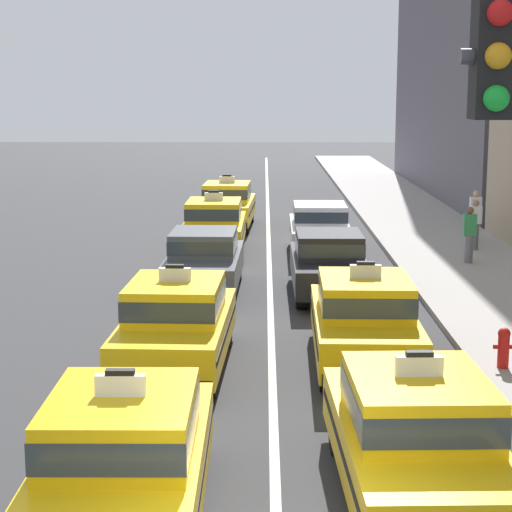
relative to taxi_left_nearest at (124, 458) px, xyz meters
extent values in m
cube|color=silver|center=(1.74, 18.03, -0.87)|extent=(0.14, 80.00, 0.01)
cube|color=#9E9993|center=(7.34, 13.03, -0.80)|extent=(4.00, 90.00, 0.15)
cylinder|color=black|center=(-0.75, 1.57, -0.56)|extent=(0.24, 0.64, 0.64)
cylinder|color=black|center=(0.73, 1.58, -0.56)|extent=(0.24, 0.64, 0.64)
cube|color=yellow|center=(0.00, 0.05, -0.21)|extent=(1.83, 4.51, 0.70)
cube|color=black|center=(0.00, 0.05, -0.16)|extent=(1.84, 4.15, 0.10)
cube|color=yellow|center=(0.00, -0.10, 0.46)|extent=(1.61, 2.11, 0.64)
cube|color=#2D3842|center=(0.00, -0.10, 0.46)|extent=(1.63, 2.13, 0.35)
cube|color=white|center=(0.00, -0.10, 0.90)|extent=(0.56, 0.12, 0.24)
cube|color=black|center=(0.00, -0.10, 1.05)|extent=(0.32, 0.11, 0.06)
cube|color=black|center=(-0.01, 2.26, -0.46)|extent=(1.71, 0.15, 0.20)
cylinder|color=black|center=(-0.65, 7.73, -0.56)|extent=(0.27, 0.65, 0.64)
cylinder|color=black|center=(0.82, 7.67, -0.56)|extent=(0.27, 0.65, 0.64)
cylinder|color=black|center=(-0.78, 4.67, -0.56)|extent=(0.27, 0.65, 0.64)
cylinder|color=black|center=(0.69, 4.61, -0.56)|extent=(0.27, 0.65, 0.64)
cube|color=yellow|center=(0.02, 6.17, -0.21)|extent=(1.99, 4.57, 0.70)
cube|color=black|center=(0.02, 6.17, -0.16)|extent=(1.99, 4.21, 0.10)
cube|color=yellow|center=(0.01, 6.02, 0.46)|extent=(1.69, 2.16, 0.64)
cube|color=#2D3842|center=(0.01, 6.02, 0.46)|extent=(1.71, 2.19, 0.35)
cube|color=white|center=(0.01, 6.02, 0.90)|extent=(0.56, 0.14, 0.24)
cube|color=black|center=(0.01, 6.02, 1.05)|extent=(0.32, 0.12, 0.06)
cube|color=black|center=(0.11, 8.38, -0.46)|extent=(1.71, 0.21, 0.20)
cube|color=black|center=(-0.07, 3.96, -0.46)|extent=(1.71, 0.21, 0.20)
cylinder|color=black|center=(-0.58, 13.94, -0.56)|extent=(0.26, 0.65, 0.64)
cylinder|color=black|center=(0.86, 13.90, -0.56)|extent=(0.26, 0.65, 0.64)
cylinder|color=black|center=(-0.66, 11.10, -0.56)|extent=(0.26, 0.65, 0.64)
cylinder|color=black|center=(0.78, 11.07, -0.56)|extent=(0.26, 0.65, 0.64)
cube|color=#4C5156|center=(0.10, 12.50, -0.23)|extent=(1.87, 4.34, 0.66)
cube|color=#4C5156|center=(0.10, 12.40, 0.40)|extent=(1.61, 1.94, 0.60)
cube|color=#2D3842|center=(0.10, 12.40, 0.40)|extent=(1.63, 1.96, 0.33)
cylinder|color=black|center=(-0.67, 19.62, -0.56)|extent=(0.25, 0.64, 0.64)
cylinder|color=black|center=(0.81, 19.60, -0.56)|extent=(0.25, 0.64, 0.64)
cylinder|color=black|center=(-0.71, 16.56, -0.56)|extent=(0.25, 0.64, 0.64)
cylinder|color=black|center=(0.77, 16.54, -0.56)|extent=(0.25, 0.64, 0.64)
cube|color=yellow|center=(0.05, 18.08, -0.21)|extent=(1.85, 4.52, 0.70)
cube|color=black|center=(0.05, 18.08, -0.16)|extent=(1.87, 4.16, 0.10)
cube|color=yellow|center=(0.05, 17.93, 0.46)|extent=(1.62, 2.12, 0.64)
cube|color=#2D3842|center=(0.05, 17.93, 0.46)|extent=(1.64, 2.14, 0.35)
cube|color=white|center=(0.05, 17.93, 0.90)|extent=(0.56, 0.13, 0.24)
cube|color=black|center=(0.05, 17.93, 1.05)|extent=(0.32, 0.11, 0.06)
cube|color=black|center=(0.08, 20.29, -0.46)|extent=(1.71, 0.16, 0.20)
cube|color=black|center=(0.02, 15.87, -0.46)|extent=(1.71, 0.16, 0.20)
cylinder|color=black|center=(-0.42, 24.92, -0.56)|extent=(0.27, 0.65, 0.64)
cylinder|color=black|center=(1.05, 24.86, -0.56)|extent=(0.27, 0.65, 0.64)
cylinder|color=black|center=(-0.56, 21.87, -0.56)|extent=(0.27, 0.65, 0.64)
cylinder|color=black|center=(0.92, 21.80, -0.56)|extent=(0.27, 0.65, 0.64)
cube|color=yellow|center=(0.25, 23.36, -0.21)|extent=(2.00, 4.57, 0.70)
cube|color=black|center=(0.25, 23.36, -0.16)|extent=(2.00, 4.22, 0.10)
cube|color=yellow|center=(0.24, 23.21, 0.46)|extent=(1.69, 2.17, 0.64)
cube|color=#2D3842|center=(0.24, 23.21, 0.46)|extent=(1.71, 2.19, 0.35)
cube|color=white|center=(0.24, 23.21, 0.90)|extent=(0.56, 0.14, 0.24)
cube|color=black|center=(0.24, 23.21, 1.05)|extent=(0.32, 0.12, 0.06)
cube|color=black|center=(0.35, 25.57, -0.46)|extent=(1.71, 0.21, 0.20)
cube|color=black|center=(0.15, 21.16, -0.46)|extent=(1.71, 0.21, 0.20)
cylinder|color=black|center=(2.64, 2.30, -0.56)|extent=(0.26, 0.65, 0.64)
cylinder|color=black|center=(4.11, 2.34, -0.56)|extent=(0.26, 0.65, 0.64)
cube|color=yellow|center=(3.42, 0.79, -0.21)|extent=(1.93, 4.55, 0.70)
cube|color=black|center=(3.42, 0.79, -0.16)|extent=(1.94, 4.19, 0.10)
cube|color=yellow|center=(3.43, 0.64, 0.46)|extent=(1.66, 2.15, 0.64)
cube|color=#2D3842|center=(3.43, 0.64, 0.46)|extent=(1.68, 2.17, 0.35)
cube|color=white|center=(3.43, 0.64, 0.90)|extent=(0.56, 0.14, 0.24)
cube|color=black|center=(3.43, 0.64, 1.05)|extent=(0.32, 0.12, 0.06)
cube|color=black|center=(3.35, 3.00, -0.46)|extent=(1.71, 0.19, 0.20)
cylinder|color=black|center=(2.71, 8.04, -0.56)|extent=(0.25, 0.64, 0.64)
cylinder|color=black|center=(4.19, 8.01, -0.56)|extent=(0.25, 0.64, 0.64)
cylinder|color=black|center=(2.65, 4.98, -0.56)|extent=(0.25, 0.64, 0.64)
cylinder|color=black|center=(4.12, 4.95, -0.56)|extent=(0.25, 0.64, 0.64)
cube|color=yellow|center=(3.42, 6.50, -0.21)|extent=(1.89, 4.54, 0.70)
cube|color=black|center=(3.42, 6.50, -0.16)|extent=(1.91, 4.18, 0.10)
cube|color=yellow|center=(3.41, 6.35, 0.46)|extent=(1.64, 2.13, 0.64)
cube|color=#2D3842|center=(3.41, 6.35, 0.46)|extent=(1.66, 2.15, 0.35)
cube|color=white|center=(3.41, 6.35, 0.90)|extent=(0.56, 0.13, 0.24)
cube|color=black|center=(3.41, 6.35, 1.05)|extent=(0.32, 0.12, 0.06)
cube|color=black|center=(3.46, 8.71, -0.46)|extent=(1.71, 0.18, 0.20)
cube|color=black|center=(3.37, 4.29, -0.46)|extent=(1.71, 0.18, 0.20)
cylinder|color=black|center=(2.45, 13.67, -0.56)|extent=(0.24, 0.64, 0.64)
cylinder|color=black|center=(3.89, 13.67, -0.56)|extent=(0.24, 0.64, 0.64)
cylinder|color=black|center=(2.44, 10.83, -0.56)|extent=(0.24, 0.64, 0.64)
cylinder|color=black|center=(3.88, 10.83, -0.56)|extent=(0.24, 0.64, 0.64)
cube|color=black|center=(3.17, 12.25, -0.23)|extent=(1.77, 4.30, 0.66)
cube|color=black|center=(3.16, 12.15, 0.40)|extent=(1.56, 1.90, 0.60)
cube|color=#2D3842|center=(3.16, 12.15, 0.40)|extent=(1.58, 1.92, 0.33)
cylinder|color=black|center=(2.57, 19.27, -0.56)|extent=(0.25, 0.64, 0.64)
cylinder|color=black|center=(4.01, 19.26, -0.56)|extent=(0.25, 0.64, 0.64)
cylinder|color=black|center=(2.54, 16.44, -0.56)|extent=(0.25, 0.64, 0.64)
cylinder|color=black|center=(3.98, 16.42, -0.56)|extent=(0.25, 0.64, 0.64)
cube|color=silver|center=(3.28, 17.85, -0.23)|extent=(1.81, 4.32, 0.66)
cube|color=silver|center=(3.28, 17.75, 0.40)|extent=(1.58, 1.92, 0.60)
cube|color=#2D3842|center=(3.28, 17.75, 0.40)|extent=(1.60, 1.94, 0.33)
cylinder|color=#473828|center=(8.36, 19.37, -0.29)|extent=(0.24, 0.24, 0.88)
cube|color=silver|center=(8.36, 19.37, 0.44)|extent=(0.36, 0.22, 0.57)
sphere|color=tan|center=(8.36, 19.37, 0.83)|extent=(0.20, 0.20, 0.20)
cube|color=black|center=(8.12, 19.37, -0.07)|extent=(0.10, 0.20, 0.28)
cylinder|color=slate|center=(7.38, 15.78, -0.33)|extent=(0.24, 0.24, 0.79)
cube|color=#338C4C|center=(7.38, 15.78, 0.36)|extent=(0.36, 0.22, 0.60)
sphere|color=brown|center=(7.38, 15.78, 0.77)|extent=(0.20, 0.20, 0.20)
cylinder|color=slate|center=(8.03, 17.92, -0.32)|extent=(0.24, 0.24, 0.81)
cube|color=silver|center=(8.03, 17.92, 0.34)|extent=(0.36, 0.22, 0.52)
sphere|color=#9E7051|center=(8.03, 17.92, 0.71)|extent=(0.20, 0.20, 0.20)
cylinder|color=red|center=(5.82, 5.83, -0.43)|extent=(0.20, 0.20, 0.60)
sphere|color=red|center=(5.82, 5.83, -0.11)|extent=(0.22, 0.22, 0.22)
cylinder|color=red|center=(5.69, 5.83, -0.35)|extent=(0.10, 0.08, 0.08)
cylinder|color=red|center=(5.95, 5.83, -0.35)|extent=(0.10, 0.08, 0.08)
cube|color=black|center=(2.99, -4.06, 4.32)|extent=(0.24, 0.24, 0.76)
sphere|color=red|center=(2.99, -4.19, 4.57)|extent=(0.16, 0.16, 0.16)
sphere|color=orange|center=(2.99, -4.19, 4.32)|extent=(0.16, 0.16, 0.16)
sphere|color=green|center=(2.99, -4.19, 4.07)|extent=(0.16, 0.16, 0.16)
camera|label=1|loc=(1.59, -9.79, 4.13)|focal=64.29mm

